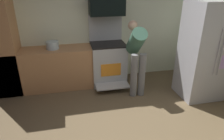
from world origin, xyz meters
name	(u,v)px	position (x,y,z in m)	size (l,w,h in m)	color
wall_back	(93,25)	(0.00, 2.34, 1.30)	(5.20, 0.12, 2.60)	silver
lower_cabinet_run	(56,68)	(-0.90, 1.98, 0.45)	(2.40, 0.60, 0.90)	#B47D4F
cabinet_column	(1,45)	(-1.90, 1.98, 1.05)	(0.60, 0.60, 2.10)	#B47D4F
oven_range	(108,62)	(0.27, 1.97, 0.51)	(0.76, 0.95, 1.54)	#B5B7B7
microwave	(107,6)	(0.27, 2.06, 1.73)	(0.74, 0.38, 0.37)	black
refrigerator	(206,51)	(2.03, 0.99, 0.96)	(0.85, 0.74, 1.91)	#B9B8BE
person_cook	(137,53)	(0.75, 1.39, 0.89)	(0.31, 0.67, 1.48)	slate
stock_pot	(52,45)	(-0.92, 1.98, 0.98)	(0.26, 0.26, 0.16)	#AEC0C4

